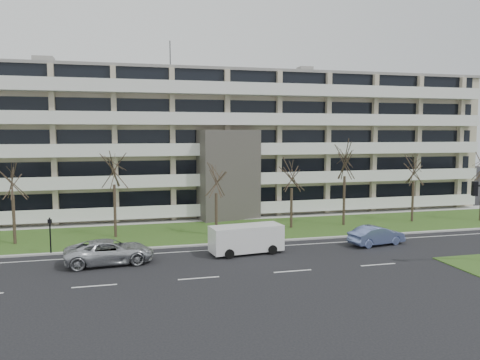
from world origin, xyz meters
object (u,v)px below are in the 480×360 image
object	(u,v)px
pedestrian_signal	(50,231)
blue_sedan	(376,235)
white_van	(247,237)
silver_pickup	(110,252)

from	to	relation	value
pedestrian_signal	blue_sedan	bearing A→B (deg)	7.25
white_van	pedestrian_signal	world-z (taller)	pedestrian_signal
white_van	pedestrian_signal	size ratio (longest dim) A/B	2.03
blue_sedan	white_van	bearing A→B (deg)	79.22
blue_sedan	white_van	xyz separation A→B (m)	(-10.44, -0.02, 0.47)
silver_pickup	pedestrian_signal	bearing A→B (deg)	45.60
silver_pickup	white_van	world-z (taller)	white_van
white_van	pedestrian_signal	xyz separation A→B (m)	(-13.79, 3.04, 0.49)
blue_sedan	white_van	world-z (taller)	white_van
blue_sedan	silver_pickup	bearing A→B (deg)	80.41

